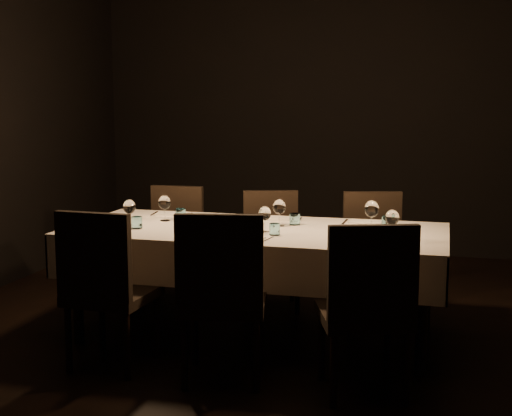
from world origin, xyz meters
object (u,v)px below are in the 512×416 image
(dining_table, at_px, (256,239))
(chair_far_center, at_px, (272,243))
(chair_near_center, at_px, (222,291))
(chair_near_left, at_px, (105,283))
(chair_far_right, at_px, (374,248))
(chair_near_right, at_px, (367,303))
(chair_far_left, at_px, (173,238))

(dining_table, distance_m, chair_far_center, 0.82)
(chair_near_center, distance_m, chair_far_center, 1.63)
(chair_near_left, height_order, chair_far_right, chair_near_left)
(chair_far_right, bearing_deg, dining_table, -149.22)
(chair_near_left, distance_m, chair_far_center, 1.72)
(chair_near_right, relative_size, chair_far_left, 1.07)
(chair_near_left, xyz_separation_m, chair_far_right, (1.43, 1.58, -0.03))
(dining_table, height_order, chair_far_right, chair_far_right)
(chair_near_left, height_order, chair_far_left, chair_near_left)
(chair_near_center, height_order, chair_far_left, chair_near_center)
(chair_near_left, xyz_separation_m, chair_near_center, (0.74, -0.02, 0.01))
(dining_table, relative_size, chair_near_center, 2.50)
(chair_near_right, distance_m, chair_far_left, 2.36)
(chair_far_center, bearing_deg, chair_near_right, -78.76)
(chair_near_right, distance_m, chair_far_center, 1.87)
(chair_near_center, bearing_deg, chair_far_right, -124.96)
(chair_near_center, bearing_deg, chair_near_left, -13.13)
(chair_near_left, distance_m, chair_far_right, 2.13)
(chair_near_center, bearing_deg, chair_near_right, 168.77)
(dining_table, distance_m, chair_far_right, 1.06)
(chair_near_left, distance_m, chair_far_left, 1.59)
(chair_near_left, bearing_deg, dining_table, -128.28)
(chair_far_left, bearing_deg, dining_table, -41.31)
(dining_table, height_order, chair_far_center, chair_far_center)
(chair_near_right, bearing_deg, chair_near_center, -18.96)
(dining_table, bearing_deg, chair_near_center, -88.37)
(chair_far_right, bearing_deg, chair_near_left, -148.22)
(chair_near_center, bearing_deg, chair_far_center, -97.61)
(chair_far_left, relative_size, chair_far_center, 1.02)
(chair_near_center, distance_m, chair_far_right, 1.75)
(chair_near_right, bearing_deg, dining_table, -63.89)
(chair_far_center, bearing_deg, chair_far_right, -20.26)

